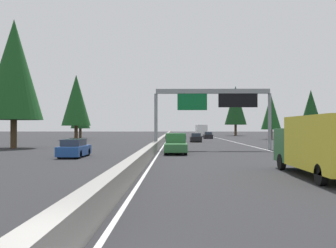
# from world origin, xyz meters

# --- Properties ---
(ground_plane) EXTENTS (320.00, 320.00, 0.00)m
(ground_plane) POSITION_xyz_m (60.00, 0.00, 0.00)
(ground_plane) COLOR #262628
(median_barrier) EXTENTS (180.00, 0.56, 0.90)m
(median_barrier) POSITION_xyz_m (80.00, 0.30, 0.45)
(median_barrier) COLOR gray
(median_barrier) RESTS_ON ground
(shoulder_stripe_right) EXTENTS (160.00, 0.16, 0.01)m
(shoulder_stripe_right) POSITION_xyz_m (70.00, -11.52, 0.01)
(shoulder_stripe_right) COLOR silver
(shoulder_stripe_right) RESTS_ON ground
(shoulder_stripe_median) EXTENTS (160.00, 0.16, 0.01)m
(shoulder_stripe_median) POSITION_xyz_m (70.00, -0.25, 0.01)
(shoulder_stripe_median) COLOR silver
(shoulder_stripe_median) RESTS_ON ground
(sign_gantry_overhead) EXTENTS (0.50, 12.68, 6.58)m
(sign_gantry_overhead) POSITION_xyz_m (35.66, -6.03, 5.23)
(sign_gantry_overhead) COLOR gray
(sign_gantry_overhead) RESTS_ON ground
(box_truck_distant_b) EXTENTS (8.50, 2.40, 2.95)m
(box_truck_distant_b) POSITION_xyz_m (13.08, -8.88, 1.61)
(box_truck_distant_b) COLOR gold
(box_truck_distant_b) RESTS_ON ground
(pickup_mid_right) EXTENTS (5.60, 2.00, 1.86)m
(pickup_mid_right) POSITION_xyz_m (29.84, -1.85, 0.91)
(pickup_mid_right) COLOR #2D6B38
(pickup_mid_right) RESTS_ON ground
(sedan_mid_left) EXTENTS (4.40, 1.80, 1.47)m
(sedan_mid_left) POSITION_xyz_m (57.44, -5.21, 0.68)
(sedan_mid_left) COLOR black
(sedan_mid_left) RESTS_ON ground
(bus_far_center) EXTENTS (11.50, 2.55, 3.10)m
(bus_far_center) POSITION_xyz_m (96.44, -8.77, 1.72)
(bus_far_center) COLOR white
(bus_far_center) RESTS_ON ground
(sedan_distant_a) EXTENTS (4.40, 1.80, 1.47)m
(sedan_distant_a) POSITION_xyz_m (76.24, -8.88, 0.68)
(sedan_distant_a) COLOR black
(sedan_distant_a) RESTS_ON ground
(oncoming_near) EXTENTS (4.40, 1.80, 1.47)m
(oncoming_near) POSITION_xyz_m (25.15, 6.39, 0.68)
(oncoming_near) COLOR #1E4793
(oncoming_near) RESTS_ON ground
(conifer_right_mid) EXTENTS (3.57, 3.57, 8.11)m
(conifer_right_mid) POSITION_xyz_m (52.15, -22.33, 4.92)
(conifer_right_mid) COLOR #4C3823
(conifer_right_mid) RESTS_ON ground
(conifer_right_far) EXTENTS (4.01, 4.01, 9.11)m
(conifer_right_far) POSITION_xyz_m (71.97, -21.34, 5.53)
(conifer_right_far) COLOR #4C3823
(conifer_right_far) RESTS_ON ground
(conifer_right_distant) EXTENTS (6.49, 6.49, 14.74)m
(conifer_right_distant) POSITION_xyz_m (106.99, -19.72, 8.97)
(conifer_right_distant) COLOR #4C3823
(conifer_right_distant) RESTS_ON ground
(conifer_left_near) EXTENTS (6.60, 6.60, 15.01)m
(conifer_left_near) POSITION_xyz_m (38.12, 16.94, 9.13)
(conifer_left_near) COLOR #4C3823
(conifer_left_near) RESTS_ON ground
(conifer_left_mid) EXTENTS (5.51, 5.51, 12.53)m
(conifer_left_mid) POSITION_xyz_m (66.64, 17.20, 7.62)
(conifer_left_mid) COLOR #4C3823
(conifer_left_mid) RESTS_ON ground
(conifer_left_far) EXTENTS (4.37, 4.37, 9.94)m
(conifer_left_far) POSITION_xyz_m (80.81, 19.97, 6.04)
(conifer_left_far) COLOR #4C3823
(conifer_left_far) RESTS_ON ground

